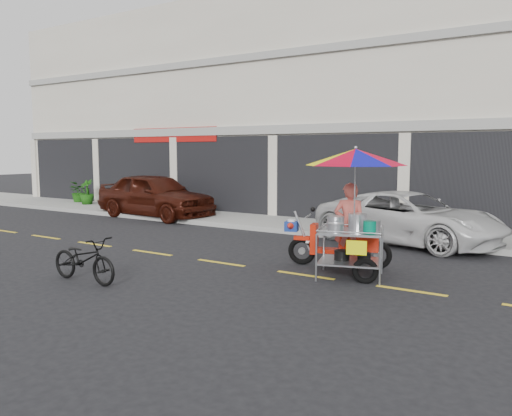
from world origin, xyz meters
The scene contains 9 objects.
ground centered at (0.00, 0.00, 0.00)m, with size 90.00×90.00×0.00m, color black.
sidewalk centered at (0.00, 5.50, 0.07)m, with size 45.00×3.00×0.15m, color gray.
centerline centered at (0.00, 0.00, 0.00)m, with size 42.00×0.10×0.01m, color gold.
maroon_sedan centered at (-8.35, 4.70, 0.80)m, with size 1.89×4.70×1.60m, color black.
white_pickup centered at (0.74, 4.41, 0.67)m, with size 2.21×4.79×1.33m, color silver.
plant_tall centered at (-14.01, 5.87, 0.60)m, with size 0.82×0.71×0.91m, color #164A0D.
plant_short centered at (-12.98, 5.45, 0.67)m, with size 0.58×0.58×1.04m, color #164A0D.
near_bicycle centered at (-3.18, -2.58, 0.42)m, with size 0.56×1.60×0.84m, color black.
food_vendor_rig centered at (0.65, 0.63, 1.55)m, with size 2.83×2.33×2.47m.
Camera 1 is at (4.18, -8.40, 2.36)m, focal length 35.00 mm.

